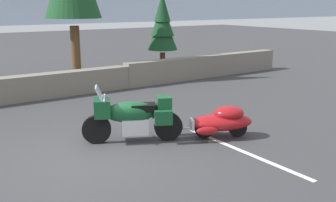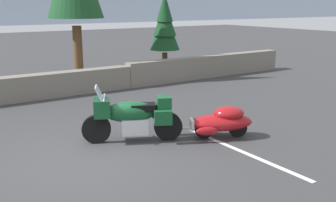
% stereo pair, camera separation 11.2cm
% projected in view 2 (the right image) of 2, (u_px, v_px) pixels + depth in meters
% --- Properties ---
extents(ground_plane, '(80.00, 80.00, 0.00)m').
position_uv_depth(ground_plane, '(93.00, 158.00, 8.13)').
color(ground_plane, '#38383A').
extents(stone_guard_wall, '(24.00, 0.59, 0.94)m').
position_uv_depth(stone_guard_wall, '(20.00, 88.00, 12.78)').
color(stone_guard_wall, slate).
rests_on(stone_guard_wall, ground).
extents(touring_motorcycle, '(2.13, 1.35, 1.33)m').
position_uv_depth(touring_motorcycle, '(132.00, 116.00, 8.96)').
color(touring_motorcycle, black).
rests_on(touring_motorcycle, ground).
extents(car_shaped_trailer, '(2.13, 1.31, 0.76)m').
position_uv_depth(car_shaped_trailer, '(222.00, 121.00, 9.27)').
color(car_shaped_trailer, black).
rests_on(car_shaped_trailer, ground).
extents(pine_tree_secondary, '(1.30, 1.30, 3.61)m').
position_uv_depth(pine_tree_secondary, '(165.00, 24.00, 16.84)').
color(pine_tree_secondary, brown).
rests_on(pine_tree_secondary, ground).
extents(parking_stripe_marker, '(0.12, 3.60, 0.01)m').
position_uv_depth(parking_stripe_marker, '(243.00, 152.00, 8.44)').
color(parking_stripe_marker, silver).
rests_on(parking_stripe_marker, ground).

